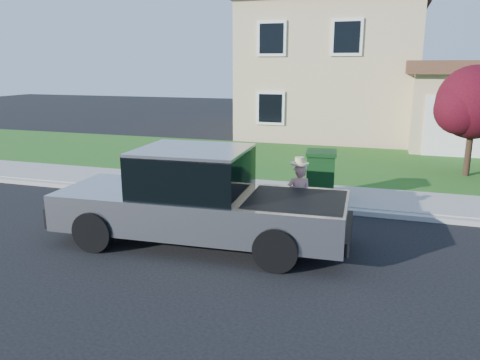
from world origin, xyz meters
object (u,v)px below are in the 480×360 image
(pickup_truck, at_px, (199,200))
(trash_bin, at_px, (321,174))
(woman, at_px, (298,196))
(ornamental_tree, at_px, (475,106))

(pickup_truck, distance_m, trash_bin, 3.97)
(woman, bearing_deg, pickup_truck, 14.77)
(woman, bearing_deg, ornamental_tree, -145.31)
(pickup_truck, xyz_separation_m, woman, (1.73, 1.29, -0.13))
(woman, distance_m, ornamental_tree, 7.74)
(trash_bin, bearing_deg, woman, -100.53)
(ornamental_tree, bearing_deg, pickup_truck, -127.73)
(pickup_truck, bearing_deg, woman, 33.88)
(pickup_truck, distance_m, woman, 2.17)
(trash_bin, bearing_deg, ornamental_tree, 39.40)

